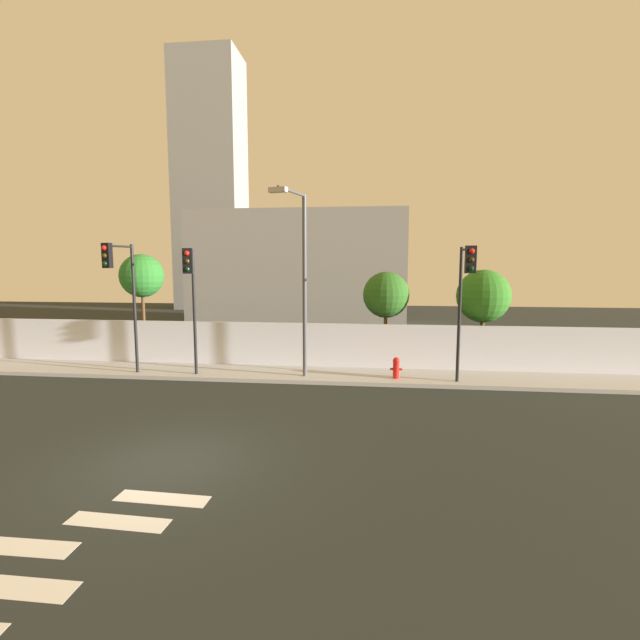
% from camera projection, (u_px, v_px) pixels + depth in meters
% --- Properties ---
extents(ground_plane, '(80.00, 80.00, 0.00)m').
position_uv_depth(ground_plane, '(168.00, 462.00, 10.36)').
color(ground_plane, '#232723').
extents(sidewalk, '(36.00, 2.40, 0.15)m').
position_uv_depth(sidewalk, '(259.00, 373.00, 18.44)').
color(sidewalk, '#AFAFAF').
rests_on(sidewalk, ground).
extents(perimeter_wall, '(36.00, 0.18, 1.80)m').
position_uv_depth(perimeter_wall, '(266.00, 344.00, 19.59)').
color(perimeter_wall, silver).
rests_on(perimeter_wall, sidewalk).
extents(crosswalk_marking, '(3.59, 4.72, 0.01)m').
position_uv_depth(crosswalk_marking, '(53.00, 569.00, 6.75)').
color(crosswalk_marking, silver).
rests_on(crosswalk_marking, ground).
extents(traffic_light_left, '(0.48, 1.31, 4.82)m').
position_uv_depth(traffic_light_left, '(191.00, 285.00, 17.06)').
color(traffic_light_left, black).
rests_on(traffic_light_left, sidewalk).
extents(traffic_light_center, '(0.35, 1.50, 4.85)m').
position_uv_depth(traffic_light_center, '(465.00, 285.00, 15.81)').
color(traffic_light_center, black).
rests_on(traffic_light_center, sidewalk).
extents(traffic_light_right, '(0.55, 1.46, 5.01)m').
position_uv_depth(traffic_light_right, '(121.00, 281.00, 17.29)').
color(traffic_light_right, black).
rests_on(traffic_light_right, sidewalk).
extents(street_lamp_curbside, '(0.94, 2.37, 6.79)m').
position_uv_depth(street_lamp_curbside, '(301.00, 269.00, 16.95)').
color(street_lamp_curbside, '#4C4C51').
rests_on(street_lamp_curbside, sidewalk).
extents(fire_hydrant, '(0.44, 0.26, 0.80)m').
position_uv_depth(fire_hydrant, '(396.00, 367.00, 17.31)').
color(fire_hydrant, red).
rests_on(fire_hydrant, sidewalk).
extents(roadside_tree_leftmost, '(1.95, 1.95, 4.85)m').
position_uv_depth(roadside_tree_leftmost, '(142.00, 276.00, 20.87)').
color(roadside_tree_leftmost, brown).
rests_on(roadside_tree_leftmost, ground).
extents(roadside_tree_midleft, '(1.96, 1.96, 4.08)m').
position_uv_depth(roadside_tree_midleft, '(386.00, 295.00, 19.69)').
color(roadside_tree_midleft, brown).
rests_on(roadside_tree_midleft, ground).
extents(roadside_tree_midright, '(2.20, 2.20, 4.18)m').
position_uv_depth(roadside_tree_midright, '(483.00, 296.00, 19.22)').
color(roadside_tree_midright, brown).
rests_on(roadside_tree_midright, ground).
extents(low_building_distant, '(14.90, 6.00, 8.00)m').
position_uv_depth(low_building_distant, '(299.00, 269.00, 33.13)').
color(low_building_distant, '#959595').
rests_on(low_building_distant, ground).
extents(tower_on_skyline, '(6.23, 5.00, 24.15)m').
position_uv_depth(tower_on_skyline, '(211.00, 185.00, 45.23)').
color(tower_on_skyline, gray).
rests_on(tower_on_skyline, ground).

